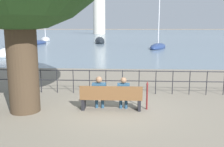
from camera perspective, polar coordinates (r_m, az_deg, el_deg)
The scene contains 13 objects.
ground_plane at distance 9.01m, azimuth -0.18°, elevation -8.20°, with size 1000.00×1000.00×0.00m, color gray.
harbor_water at distance 167.43m, azimuth 3.04°, elevation 9.49°, with size 600.00×300.00×0.01m.
park_bench at distance 8.82m, azimuth -0.20°, elevation -5.60°, with size 2.18×0.45×0.90m.
seated_person_left at distance 8.87m, azimuth -2.97°, elevation -4.03°, with size 0.48×0.35×1.20m.
seated_person_right at distance 8.83m, azimuth 2.64°, elevation -4.19°, with size 0.43×0.35×1.18m.
promenade_railing at distance 10.96m, azimuth 0.49°, elevation -1.06°, with size 12.43×0.04×1.05m.
closed_umbrella at distance 8.95m, azimuth 8.02°, elevation -4.59°, with size 0.09×0.09×1.03m.
sailboat_0 at distance 44.87m, azimuth -17.64°, elevation 6.62°, with size 3.93×8.43×9.61m.
sailboat_1 at distance 35.49m, azimuth 10.47°, elevation 6.05°, with size 3.65×6.28×7.32m.
sailboat_3 at distance 46.94m, azimuth -2.79°, elevation 7.43°, with size 2.61×6.13×11.23m.
sailboat_4 at distance 55.29m, azimuth -14.96°, elevation 7.52°, with size 3.55×5.98×12.08m.
sailboat_5 at distance 28.18m, azimuth -21.52°, elevation 4.55°, with size 2.55×6.64×10.69m.
harbor_lighthouse at distance 111.77m, azimuth -2.97°, elevation 15.04°, with size 5.31×5.31×25.31m.
Camera 1 is at (0.50, -8.52, 2.89)m, focal length 40.00 mm.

